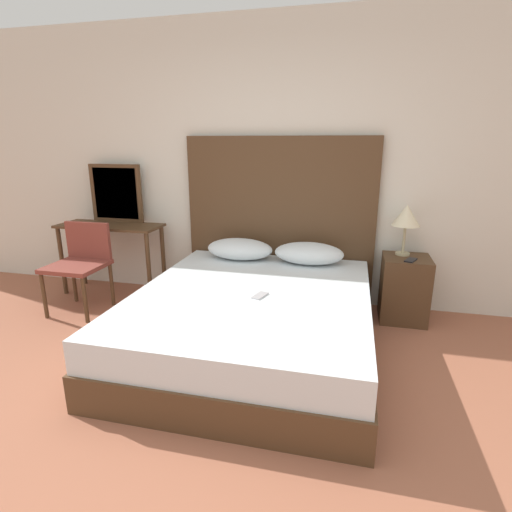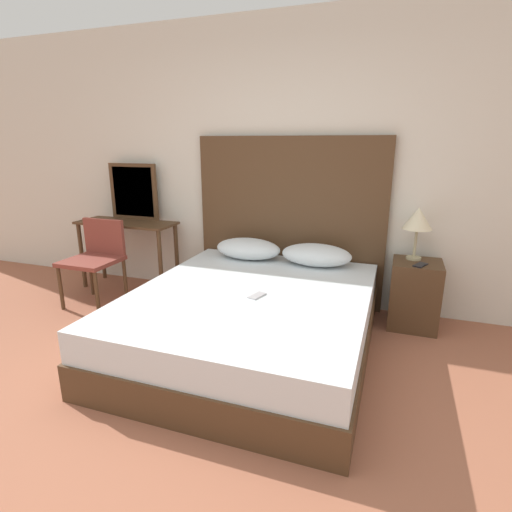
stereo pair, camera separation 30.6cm
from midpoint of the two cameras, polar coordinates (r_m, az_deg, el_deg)
name	(u,v)px [view 1 (the left image)]	position (r m, az deg, el deg)	size (l,w,h in m)	color
ground_plane	(175,468)	(2.32, -15.64, -27.31)	(16.00, 16.00, 0.00)	#9E5B42
wall_back	(273,165)	(3.97, 0.17, 12.82)	(10.00, 0.06, 2.70)	silver
bed	(253,320)	(3.14, -3.28, -9.21)	(1.77, 2.09, 0.48)	#4C331E
headboard	(279,221)	(3.95, 1.07, 4.93)	(1.85, 0.05, 1.63)	#4C331E
pillow_left	(240,249)	(3.85, -4.61, 0.97)	(0.64, 0.36, 0.20)	silver
pillow_right	(309,253)	(3.70, 5.23, 0.35)	(0.64, 0.36, 0.20)	silver
phone_on_bed	(260,296)	(2.94, -2.43, -5.72)	(0.11, 0.16, 0.01)	#B7B7BC
nightstand	(404,289)	(3.79, 18.27, -4.49)	(0.40, 0.40, 0.59)	#4C331E
table_lamp	(406,217)	(3.70, 18.50, 5.33)	(0.24, 0.24, 0.45)	tan
phone_on_nightstand	(411,260)	(3.61, 19.02, -0.59)	(0.13, 0.17, 0.01)	black
vanity_desk	(111,238)	(4.49, -21.90, 2.43)	(1.08, 0.40, 0.75)	#4C331E
vanity_mirror	(116,193)	(4.56, -21.22, 8.33)	(0.58, 0.03, 0.60)	#4C331E
chair	(81,260)	(4.19, -25.67, -0.49)	(0.49, 0.48, 0.83)	brown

